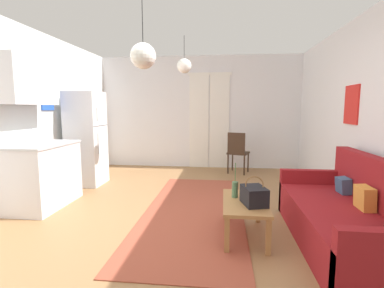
# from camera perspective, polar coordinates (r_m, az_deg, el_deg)

# --- Properties ---
(ground_plane) EXTENTS (5.28, 7.74, 0.10)m
(ground_plane) POSITION_cam_1_polar(r_m,az_deg,el_deg) (3.52, -4.00, -17.43)
(ground_plane) COLOR #996D44
(wall_back) EXTENTS (4.88, 0.13, 2.63)m
(wall_back) POSITION_cam_1_polar(r_m,az_deg,el_deg) (6.79, 1.51, 6.34)
(wall_back) COLOR silver
(wall_back) RESTS_ON ground_plane
(area_rug) EXTENTS (1.33, 3.37, 0.01)m
(area_rug) POSITION_cam_1_polar(r_m,az_deg,el_deg) (4.03, 0.44, -13.26)
(area_rug) COLOR #9E4733
(area_rug) RESTS_ON ground_plane
(couch) EXTENTS (0.87, 2.02, 0.91)m
(couch) POSITION_cam_1_polar(r_m,az_deg,el_deg) (3.41, 29.45, -13.25)
(couch) COLOR maroon
(couch) RESTS_ON ground_plane
(coffee_table) EXTENTS (0.48, 0.88, 0.40)m
(coffee_table) POSITION_cam_1_polar(r_m,az_deg,el_deg) (3.25, 10.61, -12.18)
(coffee_table) COLOR #A87542
(coffee_table) RESTS_ON ground_plane
(bamboo_vase) EXTENTS (0.07, 0.07, 0.40)m
(bamboo_vase) POSITION_cam_1_polar(r_m,az_deg,el_deg) (3.31, 8.67, -9.02)
(bamboo_vase) COLOR #47704C
(bamboo_vase) RESTS_ON coffee_table
(handbag) EXTENTS (0.29, 0.35, 0.31)m
(handbag) POSITION_cam_1_polar(r_m,az_deg,el_deg) (3.11, 12.42, -10.10)
(handbag) COLOR black
(handbag) RESTS_ON coffee_table
(refrigerator) EXTENTS (0.60, 0.60, 1.71)m
(refrigerator) POSITION_cam_1_polar(r_m,az_deg,el_deg) (5.57, -20.55, 1.02)
(refrigerator) COLOR white
(refrigerator) RESTS_ON ground_plane
(kitchen_counter) EXTENTS (0.63, 1.07, 2.12)m
(kitchen_counter) POSITION_cam_1_polar(r_m,az_deg,el_deg) (4.59, -28.38, -1.35)
(kitchen_counter) COLOR silver
(kitchen_counter) RESTS_ON ground_plane
(accent_chair) EXTENTS (0.53, 0.51, 0.90)m
(accent_chair) POSITION_cam_1_polar(r_m,az_deg,el_deg) (6.19, 9.17, -1.33)
(accent_chair) COLOR #382619
(accent_chair) RESTS_ON ground_plane
(pendant_lamp_near) EXTENTS (0.24, 0.24, 0.85)m
(pendant_lamp_near) POSITION_cam_1_polar(r_m,az_deg,el_deg) (2.79, -9.83, 17.11)
(pendant_lamp_near) COLOR black
(pendant_lamp_far) EXTENTS (0.25, 0.25, 0.62)m
(pendant_lamp_far) POSITION_cam_1_polar(r_m,az_deg,el_deg) (4.98, -1.58, 15.49)
(pendant_lamp_far) COLOR black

